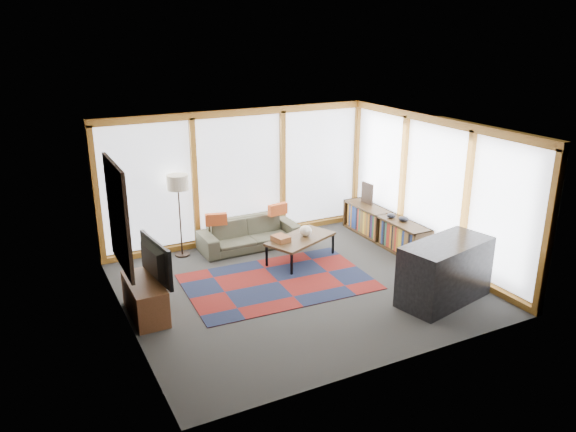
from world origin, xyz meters
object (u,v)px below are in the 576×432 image
television (149,261)px  floor_lamp (180,216)px  bookshelf (384,228)px  coffee_table (301,249)px  tv_console (145,298)px  bar_counter (445,272)px  sofa (249,234)px

television → floor_lamp: bearing=-34.8°
floor_lamp → bookshelf: (3.75, -1.17, -0.48)m
coffee_table → tv_console: bearing=-165.5°
floor_lamp → bookshelf: bearing=-17.3°
television → bar_counter: (4.14, -1.61, -0.37)m
sofa → bookshelf: 2.66m
coffee_table → tv_console: size_ratio=1.20×
coffee_table → bookshelf: bookshelf is taller
coffee_table → bar_counter: bearing=-62.9°
coffee_table → television: television is taller
coffee_table → television: size_ratio=1.23×
sofa → bookshelf: bookshelf is taller
bar_counter → floor_lamp: bearing=118.0°
bookshelf → bar_counter: size_ratio=1.55×
bar_counter → bookshelf: bearing=62.1°
coffee_table → television: (-2.91, -0.79, 0.63)m
coffee_table → sofa: bearing=120.4°
bookshelf → sofa: bearing=158.7°
coffee_table → television: bearing=-164.8°
coffee_table → bar_counter: bar_counter is taller
floor_lamp → sofa: bearing=-9.1°
bar_counter → tv_console: bearing=146.5°
floor_lamp → bar_counter: 4.75m
floor_lamp → tv_console: floor_lamp is taller
sofa → bar_counter: (1.81, -3.40, 0.20)m
bookshelf → tv_console: (-4.90, -0.81, -0.02)m
coffee_table → television: 3.08m
sofa → tv_console: sofa is taller
floor_lamp → coffee_table: bearing=-32.9°
sofa → bookshelf: bearing=-21.7°
coffee_table → bookshelf: size_ratio=0.55×
floor_lamp → bookshelf: size_ratio=0.66×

